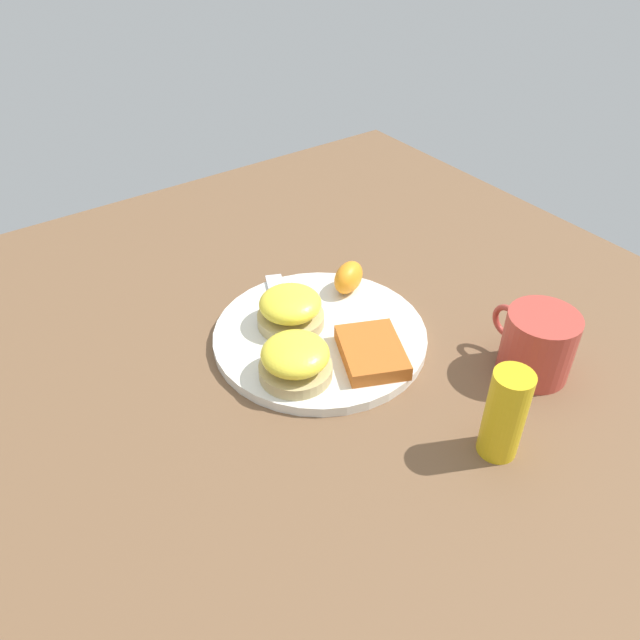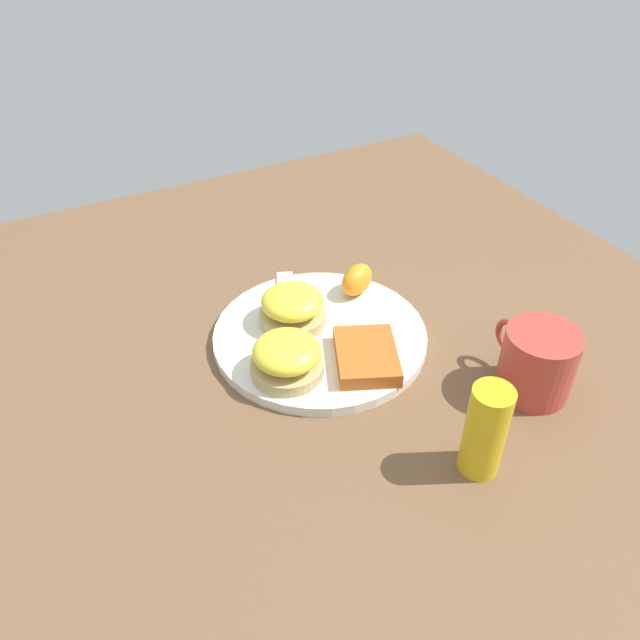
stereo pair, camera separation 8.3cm
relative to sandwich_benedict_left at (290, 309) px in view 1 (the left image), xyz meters
The scene contains 9 objects.
ground_plane 0.06m from the sandwich_benedict_left, 148.57° to the right, with size 1.10×1.10×0.00m, color brown.
plate 0.05m from the sandwich_benedict_left, 148.57° to the right, with size 0.29×0.29×0.01m, color silver.
sandwich_benedict_left is the anchor object (origin of this frame).
sandwich_benedict_right 0.10m from the sandwich_benedict_left, 150.12° to the left, with size 0.09×0.09×0.05m.
hashbrown_patty 0.13m from the sandwich_benedict_left, 158.97° to the right, with size 0.10×0.08×0.02m, color #B55B20.
orange_wedge 0.11m from the sandwich_benedict_left, 80.39° to the right, with size 0.06×0.04×0.04m, color orange.
fork 0.04m from the sandwich_benedict_left, 11.69° to the right, with size 0.18×0.09×0.00m.
cup 0.32m from the sandwich_benedict_left, 139.62° to the right, with size 0.12×0.09×0.09m.
condiment_bottle 0.32m from the sandwich_benedict_left, 166.77° to the right, with size 0.04×0.04×0.11m, color gold.
Camera 1 is at (-0.53, 0.38, 0.54)m, focal length 35.00 mm.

